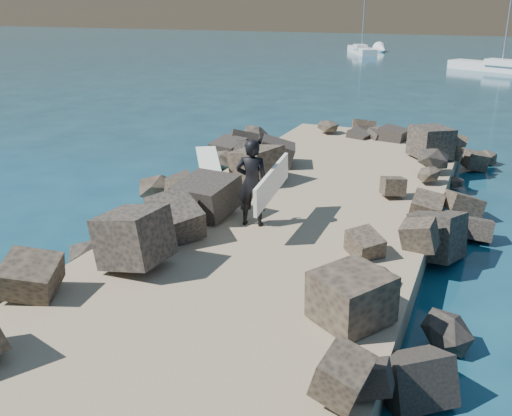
# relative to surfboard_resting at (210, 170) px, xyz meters

# --- Properties ---
(ground) EXTENTS (800.00, 800.00, 0.00)m
(ground) POSITION_rel_surfboard_resting_xyz_m (2.70, -2.37, -1.04)
(ground) COLOR #0F384C
(ground) RESTS_ON ground
(jetty) EXTENTS (6.00, 26.00, 0.60)m
(jetty) POSITION_rel_surfboard_resting_xyz_m (2.70, -4.37, -0.74)
(jetty) COLOR #8C7759
(jetty) RESTS_ON ground
(riprap_left) EXTENTS (2.60, 22.00, 1.00)m
(riprap_left) POSITION_rel_surfboard_resting_xyz_m (-0.20, -3.87, -0.54)
(riprap_left) COLOR black
(riprap_left) RESTS_ON ground
(riprap_right) EXTENTS (2.60, 22.00, 1.00)m
(riprap_right) POSITION_rel_surfboard_resting_xyz_m (5.60, -3.87, -0.54)
(riprap_right) COLOR #262321
(riprap_right) RESTS_ON ground
(surfboard_resting) EXTENTS (1.59, 2.09, 0.07)m
(surfboard_resting) POSITION_rel_surfboard_resting_xyz_m (0.00, 0.00, 0.00)
(surfboard_resting) COLOR white
(surfboard_resting) RESTS_ON riprap_left
(surfer_with_board) EXTENTS (0.96, 2.33, 1.88)m
(surfer_with_board) POSITION_rel_surfboard_resting_xyz_m (2.14, -2.07, 0.51)
(surfer_with_board) COLOR black
(surfer_with_board) RESTS_ON jetty
(sailboat_a) EXTENTS (4.37, 6.77, 8.24)m
(sailboat_a) POSITION_rel_surfboard_resting_xyz_m (-6.84, 48.18, -0.69)
(sailboat_a) COLOR white
(sailboat_a) RESTS_ON ground
(sailboat_c) EXTENTS (8.23, 5.38, 9.88)m
(sailboat_c) POSITION_rel_surfboard_resting_xyz_m (6.78, 36.34, -0.69)
(sailboat_c) COLOR white
(sailboat_c) RESTS_ON ground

